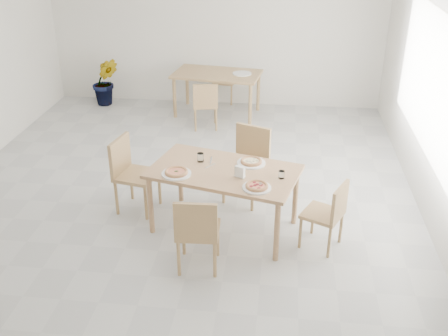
# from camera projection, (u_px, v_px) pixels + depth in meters

# --- Properties ---
(room) EXTENTS (7.28, 7.00, 7.00)m
(room) POSITION_uv_depth(u_px,v_px,m) (432.00, 82.00, 6.13)
(room) COLOR #BABAB5
(room) RESTS_ON ground
(main_table) EXTENTS (1.78, 1.28, 0.75)m
(main_table) POSITION_uv_depth(u_px,v_px,m) (224.00, 176.00, 5.80)
(main_table) COLOR tan
(main_table) RESTS_ON ground
(chair_south) EXTENTS (0.44, 0.44, 0.85)m
(chair_south) POSITION_uv_depth(u_px,v_px,m) (197.00, 229.00, 5.17)
(chair_south) COLOR tan
(chair_south) RESTS_ON ground
(chair_north) EXTENTS (0.60, 0.60, 0.93)m
(chair_north) POSITION_uv_depth(u_px,v_px,m) (249.00, 158.00, 6.50)
(chair_north) COLOR tan
(chair_north) RESTS_ON ground
(chair_west) EXTENTS (0.53, 0.53, 0.91)m
(chair_west) POSITION_uv_depth(u_px,v_px,m) (130.00, 169.00, 6.26)
(chair_west) COLOR tan
(chair_west) RESTS_ON ground
(chair_east) EXTENTS (0.52, 0.52, 0.79)m
(chair_east) POSITION_uv_depth(u_px,v_px,m) (329.00, 211.00, 5.54)
(chair_east) COLOR tan
(chair_east) RESTS_ON ground
(plate_margherita) EXTENTS (0.32, 0.32, 0.02)m
(plate_margherita) POSITION_uv_depth(u_px,v_px,m) (176.00, 174.00, 5.66)
(plate_margherita) COLOR white
(plate_margherita) RESTS_ON main_table
(plate_mushroom) EXTENTS (0.32, 0.32, 0.02)m
(plate_mushroom) POSITION_uv_depth(u_px,v_px,m) (251.00, 163.00, 5.89)
(plate_mushroom) COLOR white
(plate_mushroom) RESTS_ON main_table
(plate_pepperoni) EXTENTS (0.30, 0.30, 0.02)m
(plate_pepperoni) POSITION_uv_depth(u_px,v_px,m) (257.00, 188.00, 5.38)
(plate_pepperoni) COLOR white
(plate_pepperoni) RESTS_ON main_table
(pizza_margherita) EXTENTS (0.27, 0.27, 0.03)m
(pizza_margherita) POSITION_uv_depth(u_px,v_px,m) (176.00, 172.00, 5.65)
(pizza_margherita) COLOR #F2AC71
(pizza_margherita) RESTS_ON plate_margherita
(pizza_mushroom) EXTENTS (0.30, 0.30, 0.03)m
(pizza_mushroom) POSITION_uv_depth(u_px,v_px,m) (251.00, 161.00, 5.88)
(pizza_mushroom) COLOR #F2AC71
(pizza_mushroom) RESTS_ON plate_mushroom
(pizza_pepperoni) EXTENTS (0.26, 0.26, 0.03)m
(pizza_pepperoni) POSITION_uv_depth(u_px,v_px,m) (257.00, 186.00, 5.37)
(pizza_pepperoni) COLOR #F2AC71
(pizza_pepperoni) RESTS_ON plate_pepperoni
(tumbler_a) EXTENTS (0.08, 0.08, 0.10)m
(tumbler_a) POSITION_uv_depth(u_px,v_px,m) (200.00, 157.00, 5.93)
(tumbler_a) COLOR white
(tumbler_a) RESTS_ON main_table
(tumbler_b) EXTENTS (0.06, 0.06, 0.08)m
(tumbler_b) POSITION_uv_depth(u_px,v_px,m) (281.00, 175.00, 5.57)
(tumbler_b) COLOR white
(tumbler_b) RESTS_ON main_table
(napkin_holder) EXTENTS (0.13, 0.10, 0.13)m
(napkin_holder) POSITION_uv_depth(u_px,v_px,m) (240.00, 172.00, 5.57)
(napkin_holder) COLOR silver
(napkin_holder) RESTS_ON main_table
(fork_a) EXTENTS (0.11, 0.14, 0.01)m
(fork_a) POSITION_uv_depth(u_px,v_px,m) (210.00, 166.00, 5.84)
(fork_a) COLOR silver
(fork_a) RESTS_ON main_table
(fork_b) EXTENTS (0.03, 0.19, 0.01)m
(fork_b) POSITION_uv_depth(u_px,v_px,m) (211.00, 160.00, 5.97)
(fork_b) COLOR silver
(fork_b) RESTS_ON main_table
(second_table) EXTENTS (1.58, 1.04, 0.75)m
(second_table) POSITION_uv_depth(u_px,v_px,m) (217.00, 78.00, 9.11)
(second_table) COLOR tan
(second_table) RESTS_ON ground
(chair_back_s) EXTENTS (0.46, 0.46, 0.81)m
(chair_back_s) POSITION_uv_depth(u_px,v_px,m) (205.00, 102.00, 8.56)
(chair_back_s) COLOR tan
(chair_back_s) RESTS_ON ground
(chair_back_n) EXTENTS (0.43, 0.43, 0.78)m
(chair_back_n) POSITION_uv_depth(u_px,v_px,m) (226.00, 77.00, 9.85)
(chair_back_n) COLOR tan
(chair_back_n) RESTS_ON ground
(plate_empty) EXTENTS (0.32, 0.32, 0.02)m
(plate_empty) POSITION_uv_depth(u_px,v_px,m) (242.00, 74.00, 9.01)
(plate_empty) COLOR white
(plate_empty) RESTS_ON second_table
(potted_plant) EXTENTS (0.58, 0.52, 0.88)m
(potted_plant) POSITION_uv_depth(u_px,v_px,m) (105.00, 82.00, 9.65)
(potted_plant) COLOR #1F5A1B
(potted_plant) RESTS_ON ground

